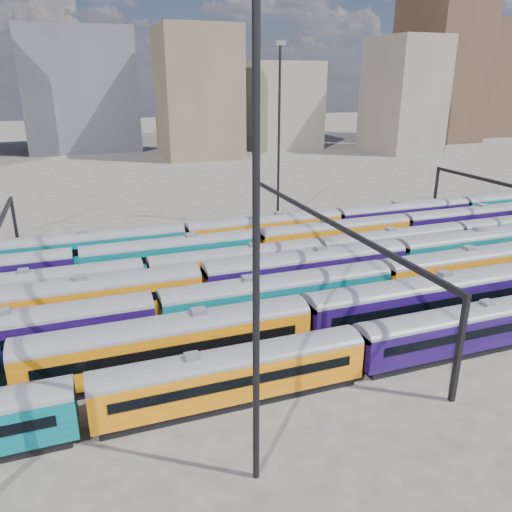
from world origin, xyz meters
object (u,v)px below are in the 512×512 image
object	(u,v)px
mast_2	(256,237)
rake_0	(232,370)
rake_1	(419,297)
rake_2	(156,311)

from	to	relation	value
mast_2	rake_0	bearing A→B (deg)	83.52
rake_1	rake_2	size ratio (longest dim) A/B	1.18
rake_2	rake_0	bearing A→B (deg)	-71.20
rake_0	rake_2	xyz separation A→B (m)	(-3.40, 10.00, 0.34)
rake_0	rake_1	size ratio (longest dim) A/B	0.62
rake_0	rake_2	world-z (taller)	rake_2
rake_2	mast_2	distance (m)	20.50
rake_1	rake_2	world-z (taller)	rake_1
rake_0	rake_1	xyz separation A→B (m)	(18.74, 5.00, 0.38)
rake_1	mast_2	bearing A→B (deg)	-148.44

